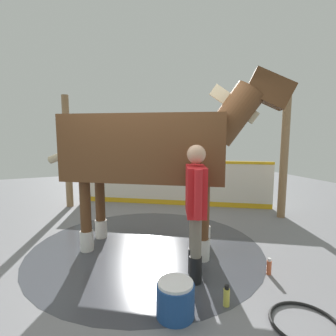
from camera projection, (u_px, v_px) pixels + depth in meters
ground_plane at (137, 255)px, 3.90m from camera, size 16.00×16.00×0.02m
wet_patch at (147, 247)px, 4.15m from camera, size 3.53×3.53×0.00m
barrier_wall at (172, 184)px, 6.56m from camera, size 4.07×2.56×1.11m
roof_post_near at (284, 155)px, 5.48m from camera, size 0.16×0.16×2.64m
roof_post_far at (68, 152)px, 6.30m from camera, size 0.16×0.16×2.64m
horse at (153, 149)px, 3.93m from camera, size 3.19×2.19×2.63m
handler at (196, 204)px, 3.16m from camera, size 0.39×0.62×1.64m
wash_bucket at (175, 299)px, 2.58m from camera, size 0.37×0.37×0.35m
bottle_shampoo at (227, 296)px, 2.74m from camera, size 0.07×0.07×0.23m
bottle_spray at (269, 267)px, 3.35m from camera, size 0.06×0.06×0.21m
hose_coil at (305, 323)px, 2.48m from camera, size 0.63×0.63×0.03m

